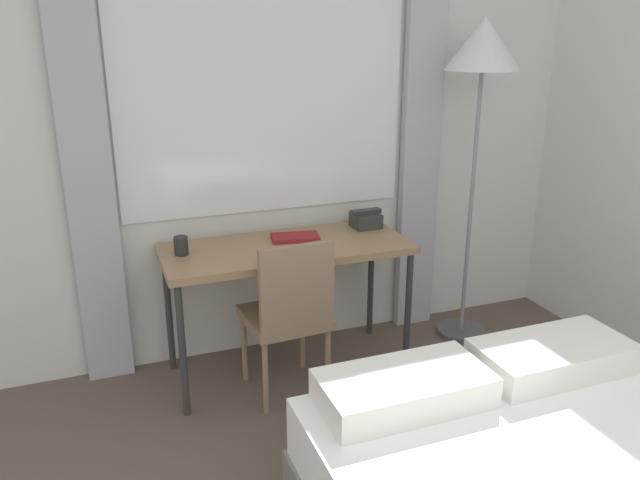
% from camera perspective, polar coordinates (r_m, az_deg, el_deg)
% --- Properties ---
extents(wall_back_with_window, '(4.81, 0.13, 2.70)m').
position_cam_1_polar(wall_back_with_window, '(3.50, -5.10, 10.86)').
color(wall_back_with_window, silver).
rests_on(wall_back_with_window, ground_plane).
extents(desk, '(1.31, 0.56, 0.74)m').
position_cam_1_polar(desk, '(3.33, -3.03, -1.45)').
color(desk, '#937551').
rests_on(desk, ground_plane).
extents(desk_chair, '(0.42, 0.42, 0.87)m').
position_cam_1_polar(desk_chair, '(3.16, -2.84, -6.41)').
color(desk_chair, '#8C7259').
rests_on(desk_chair, ground_plane).
extents(standing_lamp, '(0.42, 0.42, 1.90)m').
position_cam_1_polar(standing_lamp, '(3.67, 14.63, 15.37)').
color(standing_lamp, '#4C4C51').
rests_on(standing_lamp, ground_plane).
extents(telephone, '(0.17, 0.15, 0.11)m').
position_cam_1_polar(telephone, '(3.60, 4.21, 1.89)').
color(telephone, '#2D2D2D').
rests_on(telephone, desk).
extents(book, '(0.28, 0.19, 0.02)m').
position_cam_1_polar(book, '(3.39, -2.29, 0.26)').
color(book, maroon).
rests_on(book, desk).
extents(mug, '(0.07, 0.07, 0.09)m').
position_cam_1_polar(mug, '(3.22, -12.58, -0.51)').
color(mug, '#262628').
rests_on(mug, desk).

